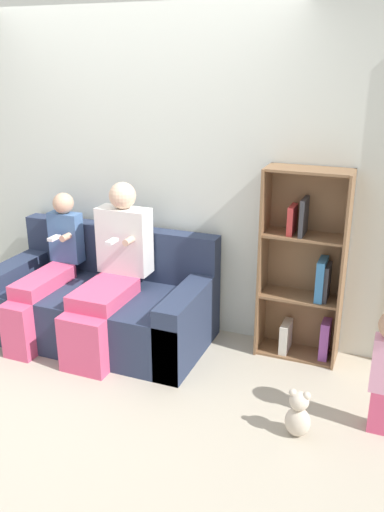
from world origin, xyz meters
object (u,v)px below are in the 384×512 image
at_px(couch, 101,305).
at_px(bookshelf, 305,272).
at_px(child_seated, 46,271).
at_px(teddy_bear, 298,415).
at_px(adult_seated, 111,269).

height_order(couch, bookshelf, bookshelf).
bearing_deg(couch, child_seated, -163.59).
relative_size(couch, teddy_bear, 5.58).
height_order(couch, adult_seated, adult_seated).
height_order(bookshelf, teddy_bear, bookshelf).
height_order(child_seated, teddy_bear, child_seated).
distance_m(couch, child_seated, 0.50).
xyz_separation_m(couch, teddy_bear, (1.71, -0.64, -0.13)).
relative_size(child_seated, bookshelf, 0.78).
bearing_deg(teddy_bear, bookshelf, 100.45).
bearing_deg(teddy_bear, child_seated, 166.05).
relative_size(adult_seated, teddy_bear, 4.03).
xyz_separation_m(adult_seated, teddy_bear, (1.56, -0.57, -0.49)).
height_order(adult_seated, bookshelf, bookshelf).
bearing_deg(bookshelf, child_seated, -166.91).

